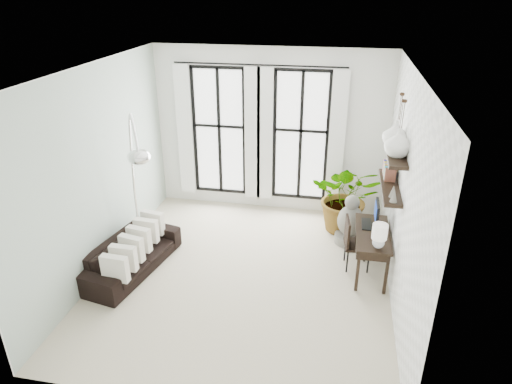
% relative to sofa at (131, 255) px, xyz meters
% --- Properties ---
extents(floor, '(5.00, 5.00, 0.00)m').
position_rel_sofa_xyz_m(floor, '(1.80, 0.17, -0.27)').
color(floor, '#BEB497').
rests_on(floor, ground).
extents(ceiling, '(5.00, 5.00, 0.00)m').
position_rel_sofa_xyz_m(ceiling, '(1.80, 0.17, 2.93)').
color(ceiling, white).
rests_on(ceiling, wall_back).
extents(wall_left, '(0.00, 5.00, 5.00)m').
position_rel_sofa_xyz_m(wall_left, '(-0.45, 0.17, 1.33)').
color(wall_left, '#A2B4A6').
rests_on(wall_left, floor).
extents(wall_right, '(0.00, 5.00, 5.00)m').
position_rel_sofa_xyz_m(wall_right, '(4.05, 0.17, 1.33)').
color(wall_right, white).
rests_on(wall_right, floor).
extents(wall_back, '(4.50, 0.00, 4.50)m').
position_rel_sofa_xyz_m(wall_back, '(1.80, 2.67, 1.33)').
color(wall_back, white).
rests_on(wall_back, floor).
extents(windows, '(3.26, 0.13, 2.65)m').
position_rel_sofa_xyz_m(windows, '(1.60, 2.59, 1.29)').
color(windows, white).
rests_on(windows, wall_back).
extents(wall_shelves, '(0.25, 1.30, 0.60)m').
position_rel_sofa_xyz_m(wall_shelves, '(3.91, 0.70, 1.45)').
color(wall_shelves, black).
rests_on(wall_shelves, wall_right).
extents(sofa, '(1.08, 1.98, 0.55)m').
position_rel_sofa_xyz_m(sofa, '(0.00, 0.00, 0.00)').
color(sofa, black).
rests_on(sofa, floor).
extents(throw_pillows, '(0.40, 1.52, 0.40)m').
position_rel_sofa_xyz_m(throw_pillows, '(0.10, -0.00, 0.23)').
color(throw_pillows, silver).
rests_on(throw_pillows, sofa).
extents(plant, '(1.28, 1.12, 1.36)m').
position_rel_sofa_xyz_m(plant, '(3.34, 1.97, 0.41)').
color(plant, '#2D7228').
rests_on(plant, floor).
extents(desk, '(0.51, 1.22, 1.11)m').
position_rel_sofa_xyz_m(desk, '(3.75, 0.61, 0.41)').
color(desk, black).
rests_on(desk, floor).
extents(desk_chair, '(0.46, 0.46, 0.87)m').
position_rel_sofa_xyz_m(desk_chair, '(3.47, 0.74, 0.22)').
color(desk_chair, black).
rests_on(desk_chair, floor).
extents(arc_lamp, '(0.76, 0.87, 2.52)m').
position_rel_sofa_xyz_m(arc_lamp, '(0.11, 0.30, 1.61)').
color(arc_lamp, silver).
rests_on(arc_lamp, floor).
extents(buddha, '(0.51, 0.51, 0.92)m').
position_rel_sofa_xyz_m(buddha, '(3.43, 1.51, 0.11)').
color(buddha, slate).
rests_on(buddha, floor).
extents(vase_a, '(0.37, 0.37, 0.38)m').
position_rel_sofa_xyz_m(vase_a, '(3.91, 0.41, 1.99)').
color(vase_a, white).
rests_on(vase_a, shelf_upper).
extents(vase_b, '(0.37, 0.37, 0.38)m').
position_rel_sofa_xyz_m(vase_b, '(3.91, 0.81, 1.99)').
color(vase_b, white).
rests_on(vase_b, shelf_upper).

